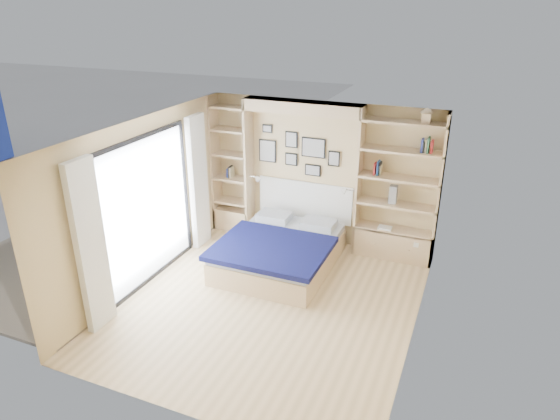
% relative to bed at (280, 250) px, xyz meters
% --- Properties ---
extents(ground, '(4.50, 4.50, 0.00)m').
position_rel_bed_xyz_m(ground, '(0.28, -1.08, -0.28)').
color(ground, '#DEBD8C').
rests_on(ground, ground).
extents(room_shell, '(4.50, 4.50, 4.50)m').
position_rel_bed_xyz_m(room_shell, '(-0.10, 0.44, 0.80)').
color(room_shell, tan).
rests_on(room_shell, ground).
extents(bed, '(1.73, 2.23, 1.07)m').
position_rel_bed_xyz_m(bed, '(0.00, 0.00, 0.00)').
color(bed, tan).
rests_on(bed, ground).
extents(photo_gallery, '(1.48, 0.02, 0.82)m').
position_rel_bed_xyz_m(photo_gallery, '(-0.17, 1.14, 1.33)').
color(photo_gallery, black).
rests_on(photo_gallery, ground).
extents(reading_lamps, '(1.92, 0.12, 0.15)m').
position_rel_bed_xyz_m(reading_lamps, '(-0.02, 0.92, 0.83)').
color(reading_lamps, silver).
rests_on(reading_lamps, ground).
extents(shelf_decor, '(3.52, 0.23, 2.03)m').
position_rel_bed_xyz_m(shelf_decor, '(1.37, 0.99, 1.42)').
color(shelf_decor, '#A51E1E').
rests_on(shelf_decor, ground).
extents(deck, '(3.20, 4.00, 0.05)m').
position_rel_bed_xyz_m(deck, '(-3.32, -1.08, -0.28)').
color(deck, '#6E6151').
rests_on(deck, ground).
extents(deck_chair, '(0.61, 0.86, 0.79)m').
position_rel_bed_xyz_m(deck_chair, '(-2.61, -0.10, 0.10)').
color(deck_chair, tan).
rests_on(deck_chair, ground).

